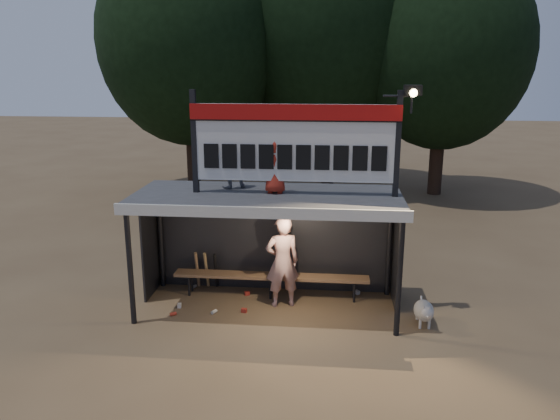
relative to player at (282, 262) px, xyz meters
name	(u,v)px	position (x,y,z in m)	size (l,w,h in m)	color
ground	(268,308)	(-0.27, -0.15, -0.92)	(80.00, 80.00, 0.00)	brown
player	(282,262)	(0.00, 0.00, 0.00)	(0.67, 0.44, 1.84)	silver
child_a	(230,158)	(-1.04, 0.28, 1.99)	(0.57, 0.45, 1.18)	slate
child_b	(275,166)	(-0.13, -0.08, 1.91)	(0.50, 0.32, 1.01)	#A42619
dugout_shelter	(269,214)	(-0.27, 0.09, 0.93)	(5.10, 2.08, 2.32)	#38383A
scoreboard_assembly	(297,140)	(0.29, -0.16, 2.41)	(4.10, 0.27, 1.99)	black
bench	(271,277)	(-0.27, 0.40, -0.49)	(4.00, 0.35, 0.48)	#86603F
tree_left	(189,40)	(-4.27, 9.85, 4.60)	(6.46, 6.46, 9.27)	black
tree_mid	(331,23)	(0.73, 11.35, 5.25)	(7.22, 7.22, 10.36)	#302315
tree_right	(444,49)	(4.73, 10.35, 4.27)	(6.08, 6.08, 8.72)	#322016
dog	(424,311)	(2.67, -0.61, -0.64)	(0.36, 0.81, 0.49)	beige
bats	(206,270)	(-1.69, 0.67, -0.49)	(0.48, 0.33, 0.84)	#976E46
litter	(232,301)	(-1.02, -0.01, -0.88)	(3.68, 1.49, 0.08)	#A5281C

